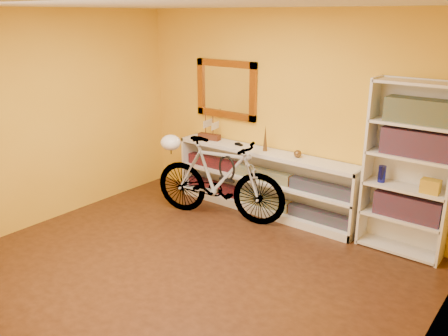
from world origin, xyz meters
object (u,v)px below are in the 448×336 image
Objects in this scene: bookcase at (408,170)px; helmet at (171,143)px; bicycle at (219,179)px; console_unit at (264,182)px.

bookcase reaches higher than helmet.
bicycle is (-2.14, -0.53, -0.42)m from bookcase.
bookcase is at bearing 0.80° from console_unit.
helmet is (-0.67, -0.17, 0.40)m from bicycle.
helmet is (-2.81, -0.70, -0.02)m from bookcase.
bicycle reaches higher than console_unit.
helmet reaches higher than console_unit.
console_unit is 1.44× the size of bicycle.
bookcase reaches higher than console_unit.
console_unit is 1.32m from helmet.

